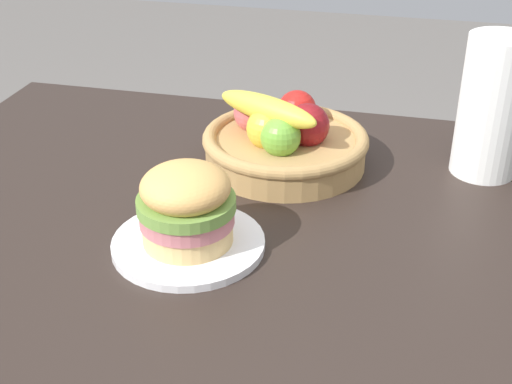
{
  "coord_description": "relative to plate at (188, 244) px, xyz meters",
  "views": [
    {
      "loc": [
        0.16,
        -0.92,
        1.32
      ],
      "look_at": [
        -0.05,
        -0.03,
        0.81
      ],
      "focal_mm": 49.78,
      "sensor_mm": 36.0,
      "label": 1
    }
  ],
  "objects": [
    {
      "name": "sandwich",
      "position": [
        0.0,
        0.0,
        0.06
      ],
      "size": [
        0.14,
        0.14,
        0.12
      ],
      "color": "#E5BC75",
      "rests_on": "plate"
    },
    {
      "name": "dining_table",
      "position": [
        0.14,
        0.11,
        -0.11
      ],
      "size": [
        1.4,
        0.9,
        0.75
      ],
      "color": "#2D231E",
      "rests_on": "ground_plane"
    },
    {
      "name": "paper_towel_roll",
      "position": [
        0.42,
        0.35,
        0.11
      ],
      "size": [
        0.11,
        0.11,
        0.24
      ],
      "primitive_type": "cylinder",
      "color": "white",
      "rests_on": "dining_table"
    },
    {
      "name": "plate",
      "position": [
        0.0,
        0.0,
        0.0
      ],
      "size": [
        0.22,
        0.22,
        0.01
      ],
      "primitive_type": "cylinder",
      "color": "white",
      "rests_on": "dining_table"
    },
    {
      "name": "fruit_basket",
      "position": [
        0.08,
        0.29,
        0.04
      ],
      "size": [
        0.29,
        0.29,
        0.14
      ],
      "color": "tan",
      "rests_on": "dining_table"
    }
  ]
}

